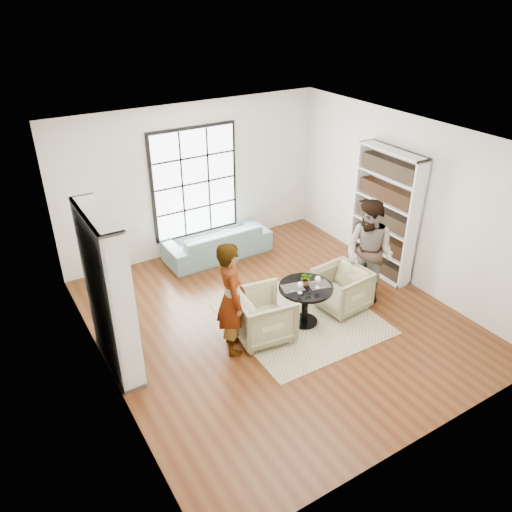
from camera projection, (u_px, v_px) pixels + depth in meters
ground at (276, 319)px, 8.31m from camera, size 6.00×6.00×0.00m
room_shell at (259, 239)px, 8.11m from camera, size 6.00×6.01×6.00m
rug at (301, 318)px, 8.31m from camera, size 2.34×2.34×0.01m
pedestal_table at (305, 297)px, 7.97m from camera, size 0.87×0.87×0.70m
sofa at (217, 242)px, 10.07m from camera, size 2.15×0.86×0.63m
armchair_left at (263, 316)px, 7.71m from camera, size 0.97×0.95×0.78m
armchair_right at (341, 289)px, 8.43m from camera, size 0.88×0.86×0.74m
person_left at (231, 299)px, 7.22m from camera, size 0.60×0.75×1.80m
person_right at (369, 252)px, 8.41m from camera, size 0.87×1.02×1.83m
placemat_left at (293, 288)px, 7.84m from camera, size 0.39×0.33×0.01m
placemat_right at (319, 285)px, 7.92m from camera, size 0.39×0.33×0.01m
cutlery_left at (293, 287)px, 7.84m from camera, size 0.19×0.25×0.01m
cutlery_right at (319, 284)px, 7.92m from camera, size 0.19×0.25×0.01m
wine_glass_left at (300, 285)px, 7.65m from camera, size 0.09×0.09×0.20m
wine_glass_right at (318, 280)px, 7.77m from camera, size 0.10×0.10×0.21m
flower_centerpiece at (306, 279)px, 7.87m from camera, size 0.24×0.23×0.22m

